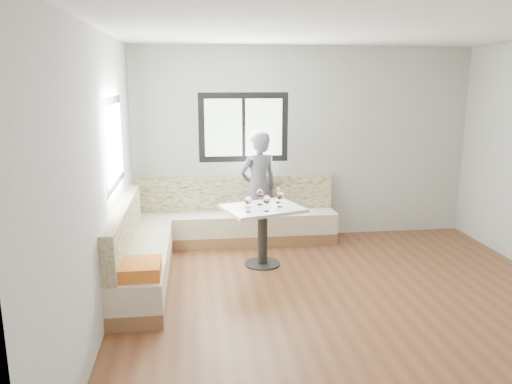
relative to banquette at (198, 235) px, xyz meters
The scene contains 10 objects.
room 2.41m from the banquette, 45.34° to the right, with size 5.01×5.01×2.81m.
banquette is the anchor object (origin of this frame).
table 0.90m from the banquette, 20.98° to the right, with size 1.11×0.98×0.77m.
person 1.14m from the banquette, 33.00° to the left, with size 0.59×0.39×1.63m, color #56545F.
olive_ramekin 0.84m from the banquette, 29.09° to the right, with size 0.09×0.09×0.04m.
wine_glass_a 0.99m from the banquette, 41.58° to the right, with size 0.09×0.09×0.21m.
wine_glass_b 1.14m from the banquette, 32.87° to the right, with size 0.09×0.09×0.21m.
wine_glass_c 1.22m from the banquette, 18.41° to the right, with size 0.09×0.09×0.21m.
wine_glass_d 1.00m from the banquette, 13.47° to the right, with size 0.09×0.09×0.21m.
wine_glass_e 1.20m from the banquette, ahead, with size 0.09×0.09×0.21m.
Camera 1 is at (-1.62, -4.70, 2.33)m, focal length 35.00 mm.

